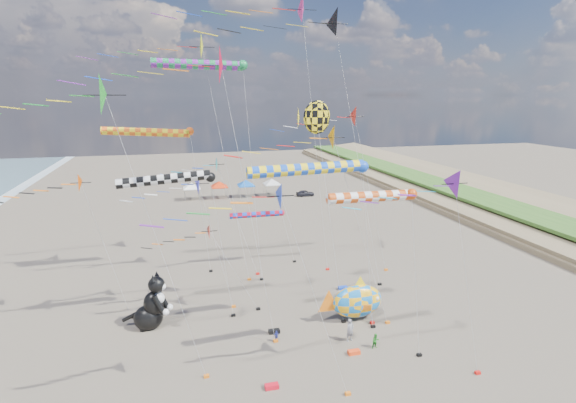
{
  "coord_description": "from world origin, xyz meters",
  "views": [
    {
      "loc": [
        -9.1,
        -22.14,
        18.8
      ],
      "look_at": [
        -0.26,
        12.0,
        10.42
      ],
      "focal_mm": 28.0,
      "sensor_mm": 36.0,
      "label": 1
    }
  ],
  "objects_px": {
    "person_adult": "(350,330)",
    "parked_car": "(305,193)",
    "child_green": "(376,341)",
    "cat_inflatable": "(150,300)",
    "child_blue": "(276,336)",
    "fish_inflatable": "(357,301)"
  },
  "relations": [
    {
      "from": "cat_inflatable",
      "to": "child_blue",
      "type": "xyz_separation_m",
      "value": [
        9.48,
        -4.77,
        -1.97
      ]
    },
    {
      "from": "fish_inflatable",
      "to": "parked_car",
      "type": "xyz_separation_m",
      "value": [
        9.66,
        47.57,
        -1.14
      ]
    },
    {
      "from": "fish_inflatable",
      "to": "parked_car",
      "type": "bearing_deg",
      "value": 78.52
    },
    {
      "from": "person_adult",
      "to": "parked_car",
      "type": "bearing_deg",
      "value": 58.98
    },
    {
      "from": "cat_inflatable",
      "to": "child_green",
      "type": "distance_m",
      "value": 18.33
    },
    {
      "from": "fish_inflatable",
      "to": "parked_car",
      "type": "distance_m",
      "value": 48.55
    },
    {
      "from": "fish_inflatable",
      "to": "child_green",
      "type": "height_order",
      "value": "fish_inflatable"
    },
    {
      "from": "person_adult",
      "to": "parked_car",
      "type": "relative_size",
      "value": 0.54
    },
    {
      "from": "fish_inflatable",
      "to": "child_green",
      "type": "distance_m",
      "value": 4.65
    },
    {
      "from": "cat_inflatable",
      "to": "person_adult",
      "type": "bearing_deg",
      "value": -2.0
    },
    {
      "from": "person_adult",
      "to": "child_green",
      "type": "height_order",
      "value": "person_adult"
    },
    {
      "from": "person_adult",
      "to": "child_blue",
      "type": "xyz_separation_m",
      "value": [
        -5.61,
        1.32,
        -0.46
      ]
    },
    {
      "from": "person_adult",
      "to": "parked_car",
      "type": "height_order",
      "value": "person_adult"
    },
    {
      "from": "person_adult",
      "to": "child_blue",
      "type": "distance_m",
      "value": 5.78
    },
    {
      "from": "child_green",
      "to": "fish_inflatable",
      "type": "bearing_deg",
      "value": 77.41
    },
    {
      "from": "child_blue",
      "to": "cat_inflatable",
      "type": "bearing_deg",
      "value": 133.75
    },
    {
      "from": "fish_inflatable",
      "to": "child_green",
      "type": "relative_size",
      "value": 4.97
    },
    {
      "from": "child_green",
      "to": "cat_inflatable",
      "type": "bearing_deg",
      "value": 146.9
    },
    {
      "from": "child_green",
      "to": "person_adult",
      "type": "bearing_deg",
      "value": 127.29
    },
    {
      "from": "child_blue",
      "to": "parked_car",
      "type": "height_order",
      "value": "parked_car"
    },
    {
      "from": "cat_inflatable",
      "to": "child_blue",
      "type": "bearing_deg",
      "value": -6.71
    },
    {
      "from": "person_adult",
      "to": "parked_car",
      "type": "distance_m",
      "value": 51.89
    }
  ]
}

